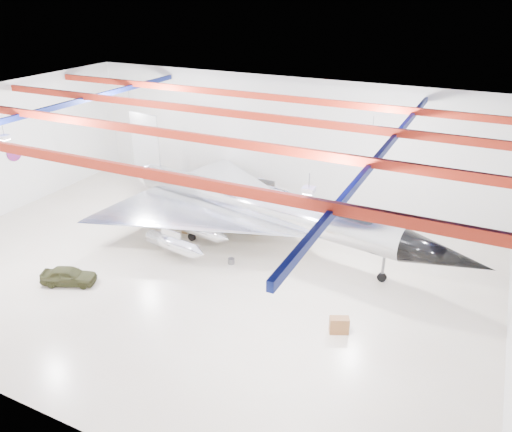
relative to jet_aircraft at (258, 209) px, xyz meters
The scene contains 16 objects.
floor 6.06m from the jet_aircraft, 114.37° to the right, with size 40.00×40.00×0.00m, color beige.
wall_back 10.69m from the jet_aircraft, 102.37° to the left, with size 40.00×40.00×0.00m, color silver.
ceiling 9.80m from the jet_aircraft, 114.37° to the right, with size 40.00×40.00×0.00m, color #0A0F38.
ceiling_structure 9.25m from the jet_aircraft, 114.37° to the right, with size 39.50×29.50×1.08m.
wall_roundel 22.45m from the jet_aircraft, behind, with size 1.50×1.50×0.10m, color #B21414.
jet_aircraft is the anchor object (origin of this frame).
jeep 14.21m from the jet_aircraft, 128.84° to the right, with size 1.46×3.62×1.23m, color #34351A.
desk 12.31m from the jet_aircraft, 41.78° to the right, with size 1.11×0.55×1.02m, color brown.
crate_ply 9.60m from the jet_aircraft, behind, with size 0.54×0.43×0.38m, color olive.
toolbox_red 5.37m from the jet_aircraft, 128.22° to the left, with size 0.42×0.34×0.29m, color #A11B10.
engine_drum 4.68m from the jet_aircraft, 94.30° to the right, with size 0.47×0.47×0.42m, color #59595B.
parts_bin 2.93m from the jet_aircraft, 124.77° to the left, with size 0.56×0.45×0.39m, color olive.
crate_small 11.77m from the jet_aircraft, behind, with size 0.37×0.30×0.26m, color #59595B.
tool_chest 4.40m from the jet_aircraft, ahead, with size 0.38×0.38×0.34m, color #A11B10.
oil_barrel 6.66m from the jet_aircraft, 168.80° to the right, with size 0.48×0.38×0.33m, color olive.
spares_box 5.16m from the jet_aircraft, 104.89° to the left, with size 0.39×0.39×0.35m, color #59595B.
Camera 1 is at (17.10, -26.20, 18.28)m, focal length 35.00 mm.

